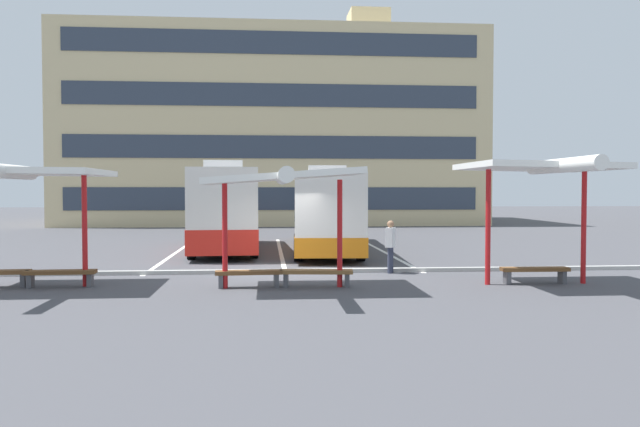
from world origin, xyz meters
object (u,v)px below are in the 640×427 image
object	(u,v)px
coach_bus_1	(325,212)
waiting_shelter_2	(541,169)
waiting_shelter_0	(21,174)
waiting_shelter_1	(283,179)
coach_bus_0	(224,210)
bench_1	(60,274)
waiting_passenger_0	(390,243)
bench_3	(317,274)
bench_2	(249,275)
bench_4	(535,271)

from	to	relation	value
coach_bus_1	waiting_shelter_2	world-z (taller)	coach_bus_1
waiting_shelter_0	waiting_shelter_2	world-z (taller)	waiting_shelter_2
coach_bus_1	waiting_shelter_1	xyz separation A→B (m)	(-2.11, -10.95, 1.22)
coach_bus_0	waiting_shelter_2	xyz separation A→B (m)	(9.15, -10.92, 1.40)
waiting_shelter_0	bench_1	bearing A→B (deg)	12.09
waiting_passenger_0	waiting_shelter_1	bearing A→B (deg)	-138.88
waiting_shelter_0	waiting_shelter_2	bearing A→B (deg)	-2.41
coach_bus_0	waiting_passenger_0	size ratio (longest dim) A/B	6.24
waiting_shelter_1	waiting_passenger_0	bearing A→B (deg)	41.12
waiting_shelter_0	bench_3	distance (m)	8.13
waiting_shelter_0	bench_2	distance (m)	6.45
bench_3	waiting_shelter_1	bearing A→B (deg)	-157.36
coach_bus_1	bench_3	size ratio (longest dim) A/B	6.32
coach_bus_1	waiting_shelter_2	distance (m)	11.99
coach_bus_1	waiting_shelter_1	bearing A→B (deg)	-100.91
bench_1	bench_3	xyz separation A→B (m)	(6.78, -0.47, 0.00)
waiting_shelter_1	bench_3	bearing A→B (deg)	22.64
coach_bus_0	bench_4	size ratio (longest dim) A/B	5.48
bench_3	bench_4	bearing A→B (deg)	0.39
coach_bus_1	bench_4	size ratio (longest dim) A/B	6.67
bench_1	bench_4	distance (m)	12.82
coach_bus_1	bench_4	bearing A→B (deg)	-65.40
waiting_shelter_2	waiting_passenger_0	bearing A→B (deg)	140.58
bench_1	bench_3	distance (m)	6.79
waiting_passenger_0	waiting_shelter_0	bearing A→B (deg)	-167.15
coach_bus_0	waiting_shelter_2	bearing A→B (deg)	-50.05
coach_bus_1	bench_2	xyz separation A→B (m)	(-3.01, -10.57, -1.31)
bench_1	coach_bus_0	bearing A→B (deg)	70.19
waiting_shelter_0	waiting_shelter_1	bearing A→B (deg)	-5.49
coach_bus_1	waiting_shelter_2	bearing A→B (deg)	-66.08
bench_1	coach_bus_1	bearing A→B (deg)	51.67
bench_4	waiting_passenger_0	bearing A→B (deg)	144.06
coach_bus_0	waiting_shelter_1	size ratio (longest dim) A/B	2.05
bench_2	bench_3	xyz separation A→B (m)	(1.80, -0.00, 0.00)
coach_bus_0	bench_3	xyz separation A→B (m)	(3.12, -10.62, -1.39)
waiting_shelter_2	coach_bus_1	bearing A→B (deg)	113.92
bench_1	waiting_shelter_1	xyz separation A→B (m)	(5.88, -0.84, 2.52)
bench_3	waiting_passenger_0	world-z (taller)	waiting_passenger_0
coach_bus_0	bench_2	bearing A→B (deg)	-82.92
bench_3	bench_2	bearing A→B (deg)	179.94
waiting_shelter_2	bench_4	size ratio (longest dim) A/B	2.74
bench_3	waiting_passenger_0	distance (m)	3.66
waiting_shelter_1	waiting_shelter_2	distance (m)	6.94
coach_bus_0	waiting_passenger_0	bearing A→B (deg)	-54.98
coach_bus_0	waiting_shelter_1	xyz separation A→B (m)	(2.22, -11.00, 1.13)
bench_2	bench_3	distance (m)	1.80
waiting_shelter_0	bench_1	world-z (taller)	waiting_shelter_0
bench_2	bench_4	size ratio (longest dim) A/B	0.96
waiting_shelter_2	waiting_shelter_1	bearing A→B (deg)	-179.38
waiting_shelter_0	bench_2	size ratio (longest dim) A/B	2.95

